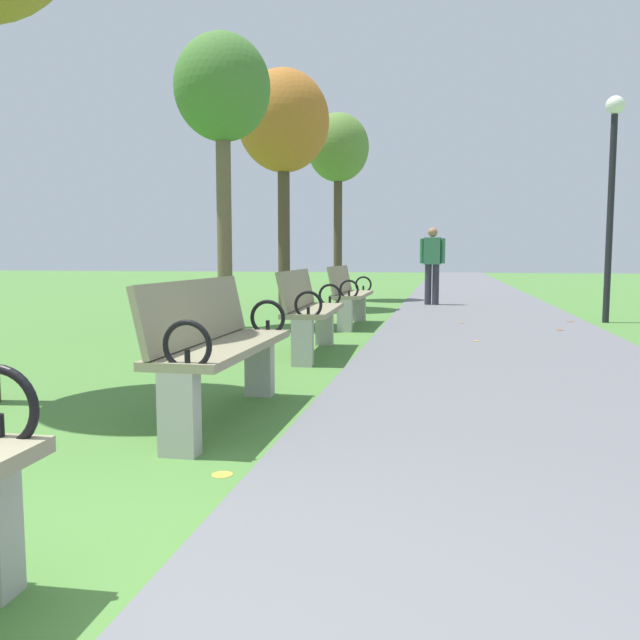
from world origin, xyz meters
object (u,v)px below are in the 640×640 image
object	(u,v)px
tree_3	(283,124)
tree_4	(338,151)
park_bench_3	(310,309)
tree_2	(222,94)
pedestrian_walking	(432,262)
park_bench_2	(218,345)
park_bench_4	(349,294)
lamp_post	(612,174)

from	to	relation	value
tree_3	tree_4	bearing A→B (deg)	77.89
tree_4	park_bench_3	bearing A→B (deg)	-82.52
tree_2	pedestrian_walking	world-z (taller)	tree_2
tree_2	tree_4	xyz separation A→B (m)	(0.67, 5.96, 0.12)
park_bench_2	park_bench_4	distance (m)	5.63
park_bench_2	tree_2	size ratio (longest dim) A/B	0.38
lamp_post	tree_2	bearing A→B (deg)	-162.38
park_bench_3	lamp_post	size ratio (longest dim) A/B	0.47
park_bench_2	park_bench_3	size ratio (longest dim) A/B	0.99
tree_2	park_bench_4	bearing A→B (deg)	16.54
tree_3	park_bench_2	bearing A→B (deg)	-78.55
park_bench_4	tree_2	size ratio (longest dim) A/B	0.38
park_bench_4	lamp_post	bearing A→B (deg)	18.10
tree_2	pedestrian_walking	xyz separation A→B (m)	(2.88, 4.78, -2.41)
park_bench_3	tree_3	xyz separation A→B (m)	(-1.68, 5.50, 3.06)
tree_4	pedestrian_walking	distance (m)	3.57
park_bench_2	pedestrian_walking	xyz separation A→B (m)	(1.13, 9.89, 0.44)
park_bench_2	tree_2	distance (m)	6.11
park_bench_2	tree_2	xyz separation A→B (m)	(-1.76, 5.11, 2.86)
park_bench_4	tree_2	distance (m)	3.39
park_bench_3	park_bench_2	bearing A→B (deg)	-90.00
tree_4	lamp_post	size ratio (longest dim) A/B	1.24
tree_4	pedestrian_walking	world-z (taller)	tree_4
tree_2	lamp_post	world-z (taller)	tree_2
park_bench_2	tree_4	world-z (taller)	tree_4
tree_3	tree_4	xyz separation A→B (m)	(0.59, 2.77, -0.09)
tree_2	tree_4	distance (m)	6.00
park_bench_3	pedestrian_walking	distance (m)	7.19
park_bench_4	tree_3	xyz separation A→B (m)	(-1.68, 2.67, 3.06)
park_bench_2	tree_4	bearing A→B (deg)	95.60
park_bench_2	pedestrian_walking	size ratio (longest dim) A/B	0.99
park_bench_3	lamp_post	distance (m)	5.95
tree_3	lamp_post	size ratio (longest dim) A/B	1.31
park_bench_2	park_bench_4	xyz separation A→B (m)	(0.00, 5.63, 0.00)
park_bench_4	pedestrian_walking	distance (m)	4.43
park_bench_3	lamp_post	world-z (taller)	lamp_post
park_bench_3	pedestrian_walking	xyz separation A→B (m)	(1.13, 7.09, 0.44)
tree_3	lamp_post	world-z (taller)	tree_3
park_bench_2	tree_4	xyz separation A→B (m)	(-1.09, 11.07, 2.98)
park_bench_3	tree_2	size ratio (longest dim) A/B	0.39
park_bench_2	park_bench_4	size ratio (longest dim) A/B	1.00
tree_2	lamp_post	xyz separation A→B (m)	(5.66, 1.80, -1.03)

